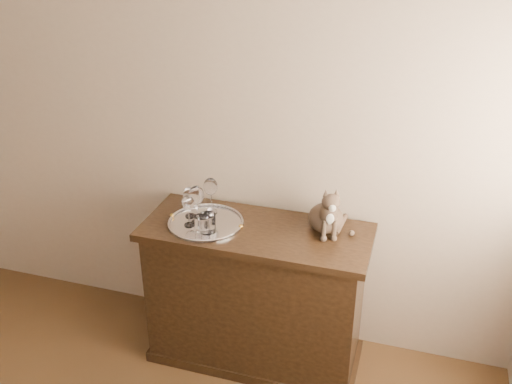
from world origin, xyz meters
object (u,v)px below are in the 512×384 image
Objects in this scene: wine_glass_c at (189,210)px; tumbler_a at (207,223)px; sideboard at (256,295)px; wine_glass_d at (197,204)px; tray at (206,223)px; cat at (327,206)px; tumbler_b at (201,223)px; wine_glass_b at (211,195)px; wine_glass_a at (190,202)px.

wine_glass_c reaches higher than tumbler_a.
tumbler_a is at bearing -153.77° from sideboard.
wine_glass_d is at bearing 54.84° from wine_glass_c.
sideboard is at bearing 6.40° from tray.
tray is 0.64m from cat.
cat is at bearing 15.67° from sideboard.
tray is 0.09m from tumbler_b.
wine_glass_c is 2.14× the size of tumbler_b.
tray is at bearing -173.60° from sideboard.
tray is 1.96× the size of wine_glass_b.
tumbler_b is (0.05, -0.07, -0.07)m from wine_glass_d.
wine_glass_a reaches higher than sideboard.
wine_glass_b is (-0.28, 0.09, 0.53)m from sideboard.
wine_glass_b is at bearing 105.90° from tumbler_a.
wine_glass_d is 0.67m from cat.
tumbler_b is (0.02, -0.20, -0.06)m from wine_glass_b.
wine_glass_d reaches higher than tray.
wine_glass_d is at bearing -170.44° from tray.
tumbler_a is (0.09, -0.07, -0.06)m from wine_glass_d.
wine_glass_d reaches higher than tumbler_a.
wine_glass_d reaches higher than wine_glass_b.
wine_glass_d reaches higher than sideboard.
sideboard is 6.87× the size of wine_glass_c.
wine_glass_c is at bearing 164.72° from tumbler_a.
cat is at bearing 20.00° from tumbler_a.
tumbler_a is (0.12, -0.03, -0.04)m from wine_glass_c.
wine_glass_d is at bearing -38.09° from wine_glass_a.
cat reaches higher than tray.
wine_glass_d is (-0.03, -0.13, 0.00)m from wine_glass_b.
wine_glass_a is at bearing 133.14° from tumbler_b.
tray is 4.91× the size of tumbler_b.
tray is 1.89× the size of wine_glass_d.
wine_glass_b reaches higher than tumbler_b.
cat is at bearing 0.74° from wine_glass_b.
sideboard is 5.67× the size of wine_glass_d.
sideboard is 12.31× the size of tumbler_a.
cat is (0.66, 0.13, 0.02)m from wine_glass_d.
wine_glass_b is 0.96× the size of wine_glass_d.
wine_glass_d is at bearing 125.11° from tumbler_b.
wine_glass_b reaches higher than sideboard.
cat reaches higher than wine_glass_b.
wine_glass_a reaches higher than tray.
tray reaches higher than sideboard.
wine_glass_c is 0.83× the size of wine_glass_d.
tumbler_a is 0.04m from tumbler_b.
wine_glass_a is 0.10m from wine_glass_c.
wine_glass_a is 0.08m from wine_glass_d.
tumbler_b is at bearing -83.57° from wine_glass_b.
wine_glass_c is 0.05m from wine_glass_d.
sideboard is 0.51m from tray.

